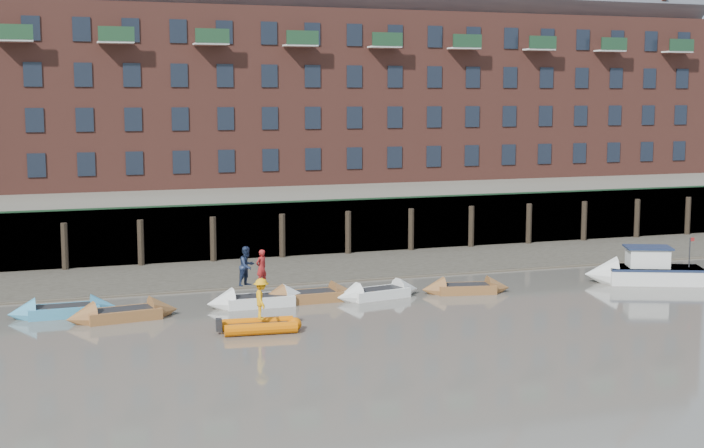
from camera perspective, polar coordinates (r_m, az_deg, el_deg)
name	(u,v)px	position (r m, az deg, el deg)	size (l,w,h in m)	color
ground	(389,357)	(35.61, 2.14, -7.71)	(220.00, 220.00, 0.00)	#5D5850
foreshore	(265,272)	(52.37, -5.09, -2.79)	(110.00, 8.00, 0.50)	#3D382F
mud_band	(282,283)	(49.14, -4.11, -3.47)	(110.00, 1.60, 0.10)	#4C4336
river_wall	(246,232)	(56.32, -6.21, -0.44)	(110.00, 1.23, 3.30)	#2D2A26
bank_terrace	(201,206)	(69.55, -8.78, 1.04)	(110.00, 28.00, 3.20)	#5E594D
apartment_terrace	(195,45)	(70.18, -9.11, 10.27)	(80.60, 15.56, 20.98)	brown
rowboat_1	(64,311)	(43.59, -16.43, -4.87)	(4.56, 1.35, 1.32)	teal
rowboat_2	(123,314)	(42.26, -13.18, -5.13)	(4.84, 1.99, 1.36)	brown
rowboat_3	(259,301)	(44.02, -5.43, -4.46)	(4.71, 1.37, 1.37)	silver
rowboat_4	(309,296)	(44.78, -2.54, -4.23)	(4.66, 1.41, 1.35)	brown
rowboat_5	(378,293)	(45.56, 1.53, -4.04)	(4.53, 2.06, 1.27)	silver
rowboat_6	(466,289)	(46.93, 6.64, -3.75)	(4.41, 2.06, 1.23)	brown
rib_tender	(263,326)	(39.31, -5.23, -5.92)	(3.21, 1.75, 0.55)	#D55E02
motor_launch	(635,271)	(51.05, 16.17, -2.65)	(6.01, 3.97, 2.37)	silver
person_rower_a	(261,268)	(43.78, -5.29, -2.54)	(0.59, 0.39, 1.62)	maroon
person_rower_b	(247,266)	(43.77, -6.14, -2.45)	(0.86, 0.67, 1.78)	#19233F
person_rib_crew	(261,299)	(39.09, -5.30, -4.35)	(1.06, 0.61, 1.64)	orange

